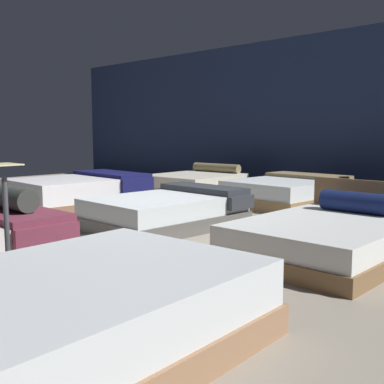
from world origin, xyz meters
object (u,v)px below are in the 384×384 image
object	(u,v)px
bed_2	(89,310)
bed_7	(288,192)
price_sign	(8,248)
bed_5	(330,237)
bed_6	(196,183)
bed_3	(80,193)
bed_4	(167,211)

from	to	relation	value
bed_2	bed_7	bearing A→B (deg)	108.58
price_sign	bed_7	bearing A→B (deg)	100.91
bed_2	bed_5	size ratio (longest dim) A/B	0.96
bed_2	price_sign	size ratio (longest dim) A/B	1.91
bed_2	bed_5	xyz separation A→B (m)	(0.03, 3.07, -0.04)
bed_2	bed_6	world-z (taller)	bed_6
bed_7	bed_5	bearing A→B (deg)	-48.57
bed_6	bed_7	distance (m)	2.39
bed_2	bed_3	size ratio (longest dim) A/B	0.94
bed_6	price_sign	xyz separation A→B (m)	(3.55, -6.04, 0.21)
bed_2	bed_3	distance (m)	5.63
bed_3	bed_5	bearing A→B (deg)	2.76
bed_3	bed_4	size ratio (longest dim) A/B	1.02
bed_7	price_sign	world-z (taller)	price_sign
bed_7	price_sign	distance (m)	6.09
bed_3	bed_5	world-z (taller)	bed_5
bed_7	bed_4	bearing A→B (deg)	-89.06
bed_6	bed_7	world-z (taller)	bed_6
bed_3	bed_6	world-z (taller)	bed_6
bed_3	price_sign	distance (m)	4.64
bed_5	bed_7	bearing A→B (deg)	128.46
bed_2	price_sign	distance (m)	1.20
bed_6	bed_7	xyz separation A→B (m)	(2.39, -0.06, 0.02)
bed_7	bed_3	bearing A→B (deg)	-125.87
bed_5	bed_4	bearing A→B (deg)	-178.74
bed_2	bed_4	size ratio (longest dim) A/B	0.96
bed_6	bed_7	bearing A→B (deg)	-4.08
bed_5	bed_6	distance (m)	5.64
bed_2	price_sign	xyz separation A→B (m)	(-1.19, 0.06, 0.18)
bed_5	price_sign	bearing A→B (deg)	-112.09
price_sign	bed_3	bearing A→B (deg)	139.55
bed_2	bed_6	distance (m)	7.72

